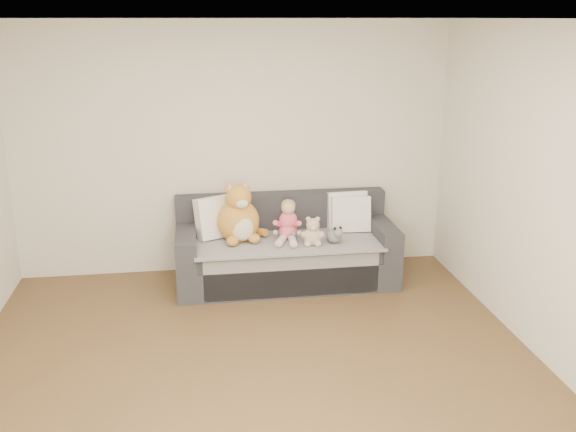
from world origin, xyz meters
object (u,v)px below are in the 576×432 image
object	(u,v)px
plush_cat	(239,218)
teddy_bear	(313,234)
sippy_cup	(294,236)
sofa	(285,251)
toddler	(288,223)

from	to	relation	value
plush_cat	teddy_bear	bearing A→B (deg)	-32.35
plush_cat	sippy_cup	bearing A→B (deg)	-25.05
sofa	toddler	distance (m)	0.34
sofa	toddler	world-z (taller)	toddler
sofa	plush_cat	xyz separation A→B (m)	(-0.47, -0.03, 0.40)
toddler	sippy_cup	bearing A→B (deg)	-46.10
toddler	sofa	bearing A→B (deg)	114.25
teddy_bear	sippy_cup	world-z (taller)	teddy_bear
plush_cat	teddy_bear	world-z (taller)	plush_cat
teddy_bear	plush_cat	bearing A→B (deg)	168.42
toddler	plush_cat	distance (m)	0.49
plush_cat	teddy_bear	size ratio (longest dim) A/B	2.18
plush_cat	sippy_cup	size ratio (longest dim) A/B	6.17
sippy_cup	plush_cat	bearing A→B (deg)	166.88
teddy_bear	sippy_cup	distance (m)	0.22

